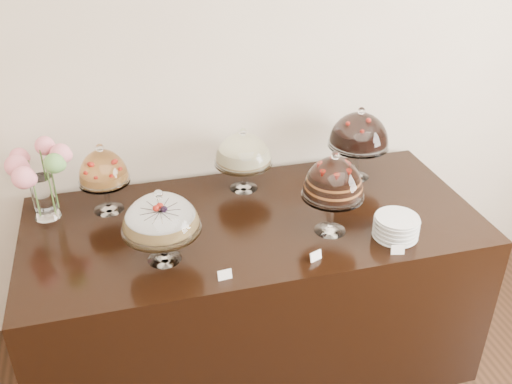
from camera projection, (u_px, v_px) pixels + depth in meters
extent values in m
cube|color=beige|center=(262.00, 62.00, 2.98)|extent=(5.00, 0.04, 3.00)
cube|color=black|center=(254.00, 290.00, 3.01)|extent=(2.20, 1.00, 0.90)
cone|color=white|center=(165.00, 256.00, 2.50)|extent=(0.15, 0.15, 0.02)
cylinder|color=white|center=(163.00, 242.00, 2.46)|extent=(0.03, 0.03, 0.13)
cylinder|color=white|center=(162.00, 228.00, 2.42)|extent=(0.34, 0.34, 0.01)
cylinder|color=#AD884D|center=(161.00, 222.00, 2.40)|extent=(0.28, 0.28, 0.06)
sphere|color=red|center=(177.00, 209.00, 2.42)|extent=(0.02, 0.02, 0.02)
sphere|color=red|center=(146.00, 210.00, 2.42)|extent=(0.02, 0.02, 0.02)
sphere|color=red|center=(158.00, 224.00, 2.32)|extent=(0.02, 0.02, 0.02)
sphere|color=white|center=(158.00, 194.00, 2.34)|extent=(0.04, 0.04, 0.04)
cone|color=white|center=(330.00, 228.00, 2.69)|extent=(0.15, 0.15, 0.02)
cylinder|color=white|center=(331.00, 211.00, 2.64)|extent=(0.03, 0.03, 0.16)
cylinder|color=white|center=(333.00, 195.00, 2.60)|extent=(0.29, 0.29, 0.01)
cylinder|color=black|center=(333.00, 184.00, 2.57)|extent=(0.22, 0.22, 0.10)
sphere|color=red|center=(345.00, 169.00, 2.56)|extent=(0.02, 0.02, 0.02)
sphere|color=red|center=(332.00, 166.00, 2.59)|extent=(0.02, 0.02, 0.02)
sphere|color=red|center=(322.00, 169.00, 2.56)|extent=(0.02, 0.02, 0.02)
sphere|color=red|center=(324.00, 175.00, 2.51)|extent=(0.02, 0.02, 0.02)
sphere|color=red|center=(336.00, 178.00, 2.48)|extent=(0.02, 0.02, 0.02)
sphere|color=red|center=(347.00, 175.00, 2.51)|extent=(0.02, 0.02, 0.02)
sphere|color=white|center=(336.00, 155.00, 2.50)|extent=(0.04, 0.04, 0.04)
cone|color=white|center=(244.00, 186.00, 3.04)|extent=(0.15, 0.15, 0.02)
cylinder|color=white|center=(244.00, 173.00, 3.00)|extent=(0.03, 0.03, 0.12)
cylinder|color=white|center=(243.00, 162.00, 2.97)|extent=(0.30, 0.30, 0.01)
cylinder|color=#FFF6C5|center=(243.00, 155.00, 2.95)|extent=(0.25, 0.25, 0.07)
sphere|color=white|center=(243.00, 132.00, 2.88)|extent=(0.04, 0.04, 0.04)
cone|color=white|center=(355.00, 174.00, 3.15)|extent=(0.15, 0.15, 0.02)
cylinder|color=white|center=(357.00, 159.00, 3.10)|extent=(0.03, 0.03, 0.16)
cylinder|color=white|center=(358.00, 144.00, 3.06)|extent=(0.33, 0.33, 0.01)
cylinder|color=black|center=(359.00, 137.00, 3.03)|extent=(0.27, 0.27, 0.08)
sphere|color=red|center=(370.00, 126.00, 3.04)|extent=(0.02, 0.02, 0.02)
sphere|color=red|center=(346.00, 126.00, 3.04)|extent=(0.02, 0.02, 0.02)
sphere|color=red|center=(363.00, 135.00, 2.95)|extent=(0.02, 0.02, 0.02)
sphere|color=white|center=(361.00, 111.00, 2.96)|extent=(0.04, 0.04, 0.04)
cone|color=white|center=(109.00, 207.00, 2.85)|extent=(0.15, 0.15, 0.02)
cylinder|color=white|center=(107.00, 194.00, 2.81)|extent=(0.03, 0.03, 0.13)
cylinder|color=white|center=(105.00, 181.00, 2.77)|extent=(0.25, 0.25, 0.01)
cylinder|color=#D0883D|center=(104.00, 176.00, 2.76)|extent=(0.20, 0.20, 0.04)
sphere|color=red|center=(114.00, 168.00, 2.77)|extent=(0.02, 0.02, 0.02)
sphere|color=red|center=(105.00, 165.00, 2.79)|extent=(0.02, 0.02, 0.02)
sphere|color=red|center=(94.00, 168.00, 2.77)|extent=(0.02, 0.02, 0.02)
sphere|color=red|center=(92.00, 173.00, 2.72)|extent=(0.02, 0.02, 0.02)
sphere|color=red|center=(101.00, 176.00, 2.70)|extent=(0.02, 0.02, 0.02)
sphere|color=red|center=(112.00, 173.00, 2.72)|extent=(0.02, 0.02, 0.02)
sphere|color=white|center=(100.00, 148.00, 2.68)|extent=(0.04, 0.04, 0.04)
cylinder|color=white|center=(44.00, 197.00, 2.75)|extent=(0.11, 0.11, 0.22)
cylinder|color=#476B2D|center=(54.00, 182.00, 2.72)|extent=(0.01, 0.01, 0.29)
sphere|color=pink|center=(61.00, 154.00, 2.66)|extent=(0.10, 0.10, 0.10)
cylinder|color=#476B2D|center=(46.00, 178.00, 2.74)|extent=(0.01, 0.01, 0.30)
sphere|color=pink|center=(45.00, 146.00, 2.70)|extent=(0.09, 0.09, 0.09)
cylinder|color=#476B2D|center=(33.00, 183.00, 2.75)|extent=(0.01, 0.01, 0.25)
sphere|color=pink|center=(19.00, 157.00, 2.72)|extent=(0.09, 0.09, 0.09)
cylinder|color=#476B2D|center=(32.00, 188.00, 2.71)|extent=(0.01, 0.01, 0.25)
sphere|color=pink|center=(16.00, 166.00, 2.64)|extent=(0.11, 0.11, 0.11)
cylinder|color=#476B2D|center=(36.00, 194.00, 2.67)|extent=(0.01, 0.01, 0.25)
sphere|color=pink|center=(24.00, 178.00, 2.55)|extent=(0.11, 0.11, 0.11)
cylinder|color=#476B2D|center=(50.00, 187.00, 2.67)|extent=(0.01, 0.01, 0.29)
sphere|color=#649F4D|center=(54.00, 163.00, 2.57)|extent=(0.09, 0.09, 0.09)
cylinder|color=silver|center=(395.00, 236.00, 2.65)|extent=(0.20, 0.20, 0.01)
cylinder|color=silver|center=(395.00, 234.00, 2.64)|extent=(0.19, 0.19, 0.01)
cylinder|color=silver|center=(395.00, 232.00, 2.64)|extent=(0.20, 0.20, 0.01)
cylinder|color=silver|center=(396.00, 230.00, 2.63)|extent=(0.19, 0.19, 0.01)
cylinder|color=silver|center=(396.00, 228.00, 2.63)|extent=(0.20, 0.20, 0.01)
cylinder|color=silver|center=(396.00, 226.00, 2.62)|extent=(0.19, 0.19, 0.01)
cylinder|color=silver|center=(397.00, 224.00, 2.61)|extent=(0.20, 0.20, 0.01)
cylinder|color=silver|center=(397.00, 222.00, 2.61)|extent=(0.19, 0.19, 0.01)
cylinder|color=silver|center=(397.00, 220.00, 2.60)|extent=(0.20, 0.20, 0.01)
cylinder|color=silver|center=(397.00, 218.00, 2.60)|extent=(0.19, 0.19, 0.01)
cube|color=white|center=(225.00, 275.00, 2.37)|extent=(0.06, 0.02, 0.04)
cube|color=white|center=(398.00, 250.00, 2.52)|extent=(0.06, 0.03, 0.04)
cube|color=white|center=(316.00, 256.00, 2.48)|extent=(0.06, 0.04, 0.04)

